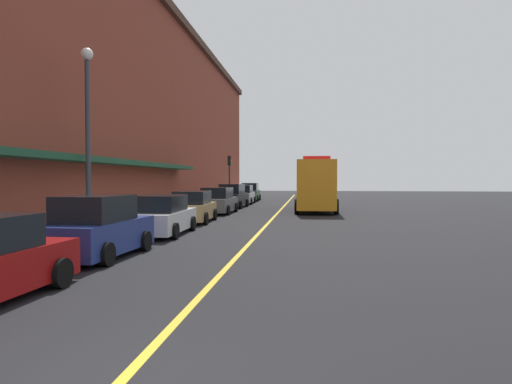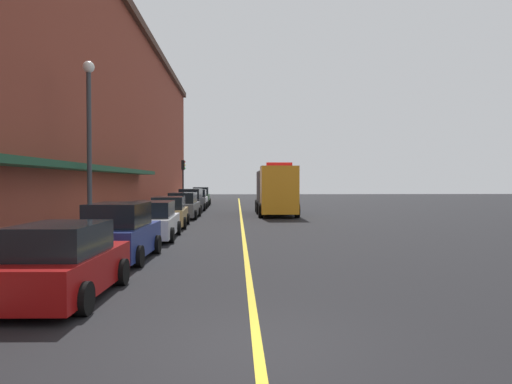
{
  "view_description": "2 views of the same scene",
  "coord_description": "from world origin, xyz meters",
  "px_view_note": "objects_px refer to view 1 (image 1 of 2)",
  "views": [
    {
      "loc": [
        2.13,
        -4.48,
        2.32
      ],
      "look_at": [
        -1.58,
        26.59,
        1.39
      ],
      "focal_mm": 31.44,
      "sensor_mm": 36.0,
      "label": 1
    },
    {
      "loc": [
        -0.32,
        -6.97,
        2.53
      ],
      "look_at": [
        0.83,
        20.45,
        1.87
      ],
      "focal_mm": 32.72,
      "sensor_mm": 36.0,
      "label": 2
    }
  ],
  "objects_px": {
    "parked_car_3": "(193,208)",
    "parking_meter_0": "(196,198)",
    "parked_car_2": "(161,216)",
    "parked_car_4": "(218,201)",
    "parking_meter_3": "(229,192)",
    "parked_car_6": "(243,195)",
    "parking_meter_2": "(233,191)",
    "parked_car_1": "(98,229)",
    "street_lamp_left": "(88,122)",
    "utility_truck": "(316,186)",
    "parking_meter_1": "(168,202)",
    "traffic_light_near": "(229,170)",
    "parking_meter_4": "(129,209)",
    "parked_car_5": "(233,197)",
    "parked_car_7": "(250,193)"
  },
  "relations": [
    {
      "from": "parked_car_1",
      "to": "parking_meter_1",
      "type": "distance_m",
      "value": 10.71
    },
    {
      "from": "parked_car_2",
      "to": "parking_meter_1",
      "type": "bearing_deg",
      "value": 13.35
    },
    {
      "from": "parked_car_6",
      "to": "street_lamp_left",
      "type": "distance_m",
      "value": 25.51
    },
    {
      "from": "parked_car_1",
      "to": "street_lamp_left",
      "type": "height_order",
      "value": "street_lamp_left"
    },
    {
      "from": "parked_car_7",
      "to": "parked_car_1",
      "type": "bearing_deg",
      "value": 178.22
    },
    {
      "from": "utility_truck",
      "to": "parked_car_5",
      "type": "bearing_deg",
      "value": -114.87
    },
    {
      "from": "parked_car_3",
      "to": "utility_truck",
      "type": "bearing_deg",
      "value": -38.33
    },
    {
      "from": "parking_meter_1",
      "to": "street_lamp_left",
      "type": "height_order",
      "value": "street_lamp_left"
    },
    {
      "from": "parked_car_1",
      "to": "parked_car_5",
      "type": "height_order",
      "value": "parked_car_5"
    },
    {
      "from": "utility_truck",
      "to": "parking_meter_1",
      "type": "relative_size",
      "value": 6.39
    },
    {
      "from": "parked_car_6",
      "to": "parking_meter_3",
      "type": "bearing_deg",
      "value": 78.15
    },
    {
      "from": "parked_car_1",
      "to": "parked_car_7",
      "type": "xyz_separation_m",
      "value": [
        0.01,
        33.96,
        0.02
      ]
    },
    {
      "from": "parked_car_1",
      "to": "parking_meter_2",
      "type": "relative_size",
      "value": 3.14
    },
    {
      "from": "parked_car_3",
      "to": "parking_meter_1",
      "type": "distance_m",
      "value": 1.37
    },
    {
      "from": "parked_car_5",
      "to": "parking_meter_1",
      "type": "bearing_deg",
      "value": 175.74
    },
    {
      "from": "parked_car_1",
      "to": "parking_meter_0",
      "type": "height_order",
      "value": "parked_car_1"
    },
    {
      "from": "parked_car_3",
      "to": "parked_car_5",
      "type": "distance_m",
      "value": 12.11
    },
    {
      "from": "utility_truck",
      "to": "traffic_light_near",
      "type": "bearing_deg",
      "value": -138.52
    },
    {
      "from": "parked_car_1",
      "to": "parking_meter_1",
      "type": "xyz_separation_m",
      "value": [
        -1.32,
        10.63,
        0.21
      ]
    },
    {
      "from": "parked_car_6",
      "to": "parking_meter_0",
      "type": "distance_m",
      "value": 11.96
    },
    {
      "from": "parking_meter_1",
      "to": "parking_meter_4",
      "type": "bearing_deg",
      "value": -90.0
    },
    {
      "from": "parked_car_7",
      "to": "parking_meter_3",
      "type": "distance_m",
      "value": 5.51
    },
    {
      "from": "utility_truck",
      "to": "parked_car_6",
      "type": "bearing_deg",
      "value": -142.41
    },
    {
      "from": "parked_car_6",
      "to": "parking_meter_2",
      "type": "height_order",
      "value": "parked_car_6"
    },
    {
      "from": "parking_meter_2",
      "to": "parking_meter_4",
      "type": "relative_size",
      "value": 1.0
    },
    {
      "from": "parked_car_4",
      "to": "parking_meter_1",
      "type": "height_order",
      "value": "parked_car_4"
    },
    {
      "from": "parking_meter_2",
      "to": "parking_meter_3",
      "type": "bearing_deg",
      "value": -90.0
    },
    {
      "from": "parked_car_5",
      "to": "parked_car_7",
      "type": "relative_size",
      "value": 1.03
    },
    {
      "from": "parking_meter_2",
      "to": "parking_meter_3",
      "type": "relative_size",
      "value": 1.0
    },
    {
      "from": "parked_car_3",
      "to": "traffic_light_near",
      "type": "relative_size",
      "value": 1.0
    },
    {
      "from": "parked_car_1",
      "to": "parked_car_4",
      "type": "bearing_deg",
      "value": 1.72
    },
    {
      "from": "parking_meter_2",
      "to": "parking_meter_4",
      "type": "xyz_separation_m",
      "value": [
        0.0,
        -25.45,
        0.0
      ]
    },
    {
      "from": "parking_meter_3",
      "to": "parking_meter_1",
      "type": "bearing_deg",
      "value": -90.0
    },
    {
      "from": "utility_truck",
      "to": "street_lamp_left",
      "type": "relative_size",
      "value": 1.23
    },
    {
      "from": "traffic_light_near",
      "to": "parked_car_7",
      "type": "bearing_deg",
      "value": 76.41
    },
    {
      "from": "street_lamp_left",
      "to": "traffic_light_near",
      "type": "relative_size",
      "value": 1.61
    },
    {
      "from": "parking_meter_0",
      "to": "parking_meter_2",
      "type": "relative_size",
      "value": 1.0
    },
    {
      "from": "parked_car_2",
      "to": "parking_meter_0",
      "type": "bearing_deg",
      "value": 5.57
    },
    {
      "from": "parking_meter_2",
      "to": "parked_car_3",
      "type": "bearing_deg",
      "value": -86.2
    },
    {
      "from": "parked_car_2",
      "to": "parked_car_4",
      "type": "height_order",
      "value": "parked_car_4"
    },
    {
      "from": "parked_car_3",
      "to": "parking_meter_0",
      "type": "height_order",
      "value": "parked_car_3"
    },
    {
      "from": "parked_car_1",
      "to": "parked_car_7",
      "type": "bearing_deg",
      "value": 2.05
    },
    {
      "from": "traffic_light_near",
      "to": "parking_meter_1",
      "type": "bearing_deg",
      "value": -90.19
    },
    {
      "from": "parked_car_3",
      "to": "parking_meter_3",
      "type": "relative_size",
      "value": 3.23
    },
    {
      "from": "parking_meter_3",
      "to": "parked_car_2",
      "type": "bearing_deg",
      "value": -86.58
    },
    {
      "from": "parked_car_2",
      "to": "parking_meter_2",
      "type": "relative_size",
      "value": 3.54
    },
    {
      "from": "parked_car_6",
      "to": "parking_meter_1",
      "type": "bearing_deg",
      "value": 174.76
    },
    {
      "from": "parking_meter_1",
      "to": "parking_meter_3",
      "type": "relative_size",
      "value": 1.0
    },
    {
      "from": "utility_truck",
      "to": "parking_meter_4",
      "type": "height_order",
      "value": "utility_truck"
    },
    {
      "from": "utility_truck",
      "to": "traffic_light_near",
      "type": "xyz_separation_m",
      "value": [
        -7.88,
        8.96,
        1.36
      ]
    }
  ]
}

